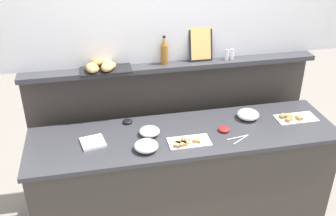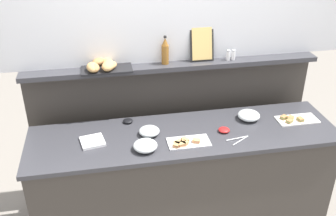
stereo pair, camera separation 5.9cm
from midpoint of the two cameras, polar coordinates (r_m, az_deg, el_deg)
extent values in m
plane|color=gray|center=(4.05, 0.70, -10.25)|extent=(12.00, 12.00, 0.00)
cube|color=#3D3833|center=(3.32, 2.80, -10.68)|extent=(2.38, 0.61, 0.88)
cube|color=#38383D|center=(3.05, 3.00, -4.00)|extent=(2.42, 0.65, 0.03)
cube|color=#3D3833|center=(3.61, 1.05, -3.17)|extent=(2.47, 0.08, 1.29)
cube|color=#38383D|center=(3.26, 1.33, 6.35)|extent=(2.47, 0.22, 0.04)
cube|color=white|center=(3.39, 18.83, -1.63)|extent=(0.34, 0.17, 0.01)
cube|color=#AD7A47|center=(3.37, 19.25, -1.69)|extent=(0.05, 0.06, 0.01)
cube|color=#66994C|center=(3.37, 19.27, -1.58)|extent=(0.05, 0.06, 0.01)
cube|color=#AD7A47|center=(3.36, 19.29, -1.46)|extent=(0.05, 0.06, 0.01)
cube|color=#AD7A47|center=(3.36, 17.03, -1.43)|extent=(0.07, 0.06, 0.01)
cube|color=#66994C|center=(3.35, 17.05, -1.31)|extent=(0.07, 0.06, 0.01)
cube|color=#AD7A47|center=(3.35, 17.07, -1.19)|extent=(0.07, 0.06, 0.01)
cube|color=#AD7A47|center=(3.32, 17.81, -1.94)|extent=(0.07, 0.06, 0.01)
cube|color=#66994C|center=(3.31, 17.83, -1.82)|extent=(0.07, 0.06, 0.01)
cube|color=#AD7A47|center=(3.31, 17.85, -1.70)|extent=(0.07, 0.06, 0.01)
cube|color=#AD7A47|center=(3.36, 17.93, -1.51)|extent=(0.07, 0.07, 0.01)
cube|color=#66994C|center=(3.36, 17.95, -1.39)|extent=(0.07, 0.07, 0.01)
cube|color=#AD7A47|center=(3.36, 17.97, -1.27)|extent=(0.07, 0.07, 0.01)
cube|color=silver|center=(2.93, 3.57, -5.00)|extent=(0.32, 0.17, 0.01)
cube|color=tan|center=(2.89, 2.95, -5.24)|extent=(0.07, 0.07, 0.01)
cube|color=#D1664C|center=(2.89, 2.96, -5.10)|extent=(0.07, 0.07, 0.01)
cube|color=tan|center=(2.88, 2.96, -4.97)|extent=(0.07, 0.07, 0.01)
cube|color=tan|center=(2.92, 4.73, -4.94)|extent=(0.07, 0.06, 0.01)
cube|color=#D1664C|center=(2.92, 4.74, -4.80)|extent=(0.07, 0.06, 0.01)
cube|color=tan|center=(2.91, 4.74, -4.67)|extent=(0.07, 0.06, 0.01)
cube|color=tan|center=(2.87, 1.83, -5.53)|extent=(0.06, 0.07, 0.01)
cube|color=#D1664C|center=(2.86, 1.84, -5.40)|extent=(0.06, 0.07, 0.01)
cube|color=tan|center=(2.86, 1.84, -5.27)|extent=(0.06, 0.07, 0.01)
cube|color=tan|center=(2.88, 2.62, -5.45)|extent=(0.06, 0.05, 0.01)
cube|color=#D1664C|center=(2.87, 2.63, -5.32)|extent=(0.06, 0.05, 0.01)
cube|color=tan|center=(2.87, 2.63, -5.19)|extent=(0.06, 0.05, 0.01)
cube|color=tan|center=(2.93, 3.08, -4.81)|extent=(0.06, 0.07, 0.01)
cube|color=#D1664C|center=(2.92, 3.08, -4.68)|extent=(0.06, 0.07, 0.01)
cube|color=tan|center=(2.92, 3.09, -4.55)|extent=(0.06, 0.07, 0.01)
cube|color=tan|center=(2.89, 2.06, -5.19)|extent=(0.07, 0.06, 0.01)
cube|color=#D1664C|center=(2.89, 2.06, -5.06)|extent=(0.07, 0.06, 0.01)
cube|color=tan|center=(2.89, 2.06, -4.92)|extent=(0.07, 0.06, 0.01)
ellipsoid|color=silver|center=(3.28, 12.23, -1.05)|extent=(0.18, 0.18, 0.07)
ellipsoid|color=#599959|center=(3.29, 12.20, -1.25)|extent=(0.14, 0.14, 0.04)
ellipsoid|color=silver|center=(3.01, -2.20, -3.40)|extent=(0.16, 0.16, 0.06)
ellipsoid|color=#E5CC66|center=(3.01, -2.20, -3.59)|extent=(0.12, 0.12, 0.04)
ellipsoid|color=silver|center=(2.83, -2.75, -5.51)|extent=(0.18, 0.18, 0.07)
ellipsoid|color=#BF4C3F|center=(2.84, -2.74, -5.73)|extent=(0.14, 0.14, 0.04)
ellipsoid|color=red|center=(3.09, 8.72, -3.19)|extent=(0.09, 0.09, 0.03)
ellipsoid|color=black|center=(3.19, -5.36, -1.89)|extent=(0.08, 0.08, 0.03)
cylinder|color=#B7BABF|center=(2.99, 11.08, -4.73)|extent=(0.16, 0.10, 0.01)
cylinder|color=#B7BABF|center=(3.02, 10.61, -4.40)|extent=(0.18, 0.04, 0.01)
sphere|color=#B7BABF|center=(3.06, 12.10, -4.08)|extent=(0.01, 0.01, 0.01)
cube|color=white|center=(2.98, -10.43, -4.78)|extent=(0.20, 0.20, 0.02)
cylinder|color=#8E5B23|center=(3.20, 0.11, 7.82)|extent=(0.06, 0.06, 0.16)
cone|color=#8E5B23|center=(3.16, 0.11, 9.69)|extent=(0.05, 0.05, 0.06)
cylinder|color=black|center=(3.15, 0.11, 10.36)|extent=(0.02, 0.02, 0.02)
cylinder|color=white|center=(3.33, 9.30, 7.55)|extent=(0.03, 0.03, 0.08)
cylinder|color=#B7BABF|center=(3.32, 9.35, 8.25)|extent=(0.03, 0.03, 0.01)
cylinder|color=white|center=(3.35, 10.01, 7.58)|extent=(0.03, 0.03, 0.08)
cylinder|color=#B7BABF|center=(3.33, 10.08, 8.28)|extent=(0.03, 0.03, 0.01)
cube|color=black|center=(3.16, -8.44, 5.85)|extent=(0.40, 0.26, 0.02)
ellipsoid|color=tan|center=(3.09, -10.45, 5.90)|extent=(0.11, 0.16, 0.06)
ellipsoid|color=#B7844C|center=(3.08, -10.29, 5.85)|extent=(0.11, 0.15, 0.06)
ellipsoid|color=tan|center=(3.10, -7.81, 6.16)|extent=(0.14, 0.15, 0.05)
ellipsoid|color=tan|center=(3.17, -8.21, 6.59)|extent=(0.11, 0.15, 0.06)
ellipsoid|color=tan|center=(3.09, -8.18, 6.15)|extent=(0.14, 0.18, 0.07)
ellipsoid|color=#AD7A47|center=(3.19, -9.62, 6.69)|extent=(0.14, 0.14, 0.06)
cube|color=black|center=(3.27, 5.48, 9.38)|extent=(0.20, 0.08, 0.29)
cube|color=#E0B766|center=(3.26, 5.52, 9.36)|extent=(0.17, 0.07, 0.26)
camera|label=1|loc=(0.03, -89.44, 0.30)|focal=41.69mm
camera|label=2|loc=(0.03, 90.56, -0.30)|focal=41.69mm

